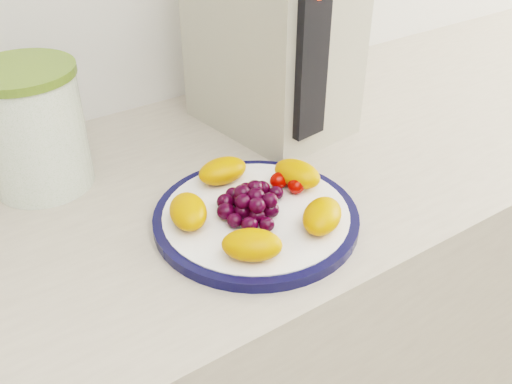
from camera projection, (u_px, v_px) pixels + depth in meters
counter at (210, 377)px, 1.11m from camera, size 3.50×0.60×0.90m
plate_rim at (256, 218)px, 0.78m from camera, size 0.28×0.28×0.01m
plate_face at (256, 217)px, 0.78m from camera, size 0.26×0.26×0.02m
canister at (34, 132)px, 0.82m from camera, size 0.17×0.17×0.17m
canister_lid at (20, 72)px, 0.77m from camera, size 0.17×0.17×0.01m
appliance_body at (272, 34)px, 0.94m from camera, size 0.22×0.28×0.33m
appliance_panel at (311, 61)px, 0.83m from camera, size 0.06×0.03×0.24m
fruit_plate at (257, 200)px, 0.77m from camera, size 0.24×0.23×0.04m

